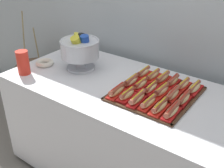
# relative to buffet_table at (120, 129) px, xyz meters

# --- Properties ---
(buffet_table) EXTENTS (1.63, 0.82, 0.80)m
(buffet_table) POSITION_rel_buffet_table_xyz_m (0.00, 0.00, 0.00)
(buffet_table) COLOR silver
(buffet_table) RESTS_ON ground_plane
(floor_vase) EXTENTS (0.46, 0.46, 1.09)m
(floor_vase) POSITION_rel_buffet_table_xyz_m (-1.19, 0.20, -0.14)
(floor_vase) COLOR brown
(floor_vase) RESTS_ON ground_plane
(serving_tray) EXTENTS (0.48, 0.53, 0.01)m
(serving_tray) POSITION_rel_buffet_table_xyz_m (0.26, 0.03, 0.38)
(serving_tray) COLOR #472B19
(serving_tray) RESTS_ON buffet_table
(hot_dog_0) EXTENTS (0.07, 0.18, 0.07)m
(hot_dog_0) POSITION_rel_buffet_table_xyz_m (0.07, -0.14, 0.42)
(hot_dog_0) COLOR red
(hot_dog_0) RESTS_ON serving_tray
(hot_dog_1) EXTENTS (0.07, 0.15, 0.06)m
(hot_dog_1) POSITION_rel_buffet_table_xyz_m (0.14, -0.14, 0.41)
(hot_dog_1) COLOR red
(hot_dog_1) RESTS_ON serving_tray
(hot_dog_2) EXTENTS (0.07, 0.18, 0.06)m
(hot_dog_2) POSITION_rel_buffet_table_xyz_m (0.22, -0.14, 0.41)
(hot_dog_2) COLOR #B21414
(hot_dog_2) RESTS_ON serving_tray
(hot_dog_3) EXTENTS (0.06, 0.16, 0.06)m
(hot_dog_3) POSITION_rel_buffet_table_xyz_m (0.29, -0.14, 0.41)
(hot_dog_3) COLOR red
(hot_dog_3) RESTS_ON serving_tray
(hot_dog_4) EXTENTS (0.07, 0.18, 0.06)m
(hot_dog_4) POSITION_rel_buffet_table_xyz_m (0.37, -0.14, 0.41)
(hot_dog_4) COLOR red
(hot_dog_4) RESTS_ON serving_tray
(hot_dog_5) EXTENTS (0.07, 0.18, 0.06)m
(hot_dog_5) POSITION_rel_buffet_table_xyz_m (0.44, -0.14, 0.41)
(hot_dog_5) COLOR red
(hot_dog_5) RESTS_ON serving_tray
(hot_dog_6) EXTENTS (0.07, 0.17, 0.06)m
(hot_dog_6) POSITION_rel_buffet_table_xyz_m (0.07, 0.03, 0.42)
(hot_dog_6) COLOR #B21414
(hot_dog_6) RESTS_ON serving_tray
(hot_dog_7) EXTENTS (0.06, 0.15, 0.06)m
(hot_dog_7) POSITION_rel_buffet_table_xyz_m (0.14, 0.03, 0.41)
(hot_dog_7) COLOR red
(hot_dog_7) RESTS_ON serving_tray
(hot_dog_8) EXTENTS (0.07, 0.17, 0.06)m
(hot_dog_8) POSITION_rel_buffet_table_xyz_m (0.22, 0.03, 0.41)
(hot_dog_8) COLOR red
(hot_dog_8) RESTS_ON serving_tray
(hot_dog_9) EXTENTS (0.07, 0.17, 0.06)m
(hot_dog_9) POSITION_rel_buffet_table_xyz_m (0.29, 0.03, 0.42)
(hot_dog_9) COLOR red
(hot_dog_9) RESTS_ON serving_tray
(hot_dog_10) EXTENTS (0.07, 0.18, 0.06)m
(hot_dog_10) POSITION_rel_buffet_table_xyz_m (0.37, 0.03, 0.41)
(hot_dog_10) COLOR red
(hot_dog_10) RESTS_ON serving_tray
(hot_dog_11) EXTENTS (0.07, 0.17, 0.06)m
(hot_dog_11) POSITION_rel_buffet_table_xyz_m (0.44, 0.03, 0.41)
(hot_dog_11) COLOR #B21414
(hot_dog_11) RESTS_ON serving_tray
(hot_dog_12) EXTENTS (0.06, 0.16, 0.06)m
(hot_dog_12) POSITION_rel_buffet_table_xyz_m (0.07, 0.19, 0.41)
(hot_dog_12) COLOR red
(hot_dog_12) RESTS_ON serving_tray
(hot_dog_13) EXTENTS (0.06, 0.17, 0.06)m
(hot_dog_13) POSITION_rel_buffet_table_xyz_m (0.14, 0.19, 0.41)
(hot_dog_13) COLOR red
(hot_dog_13) RESTS_ON serving_tray
(hot_dog_14) EXTENTS (0.06, 0.17, 0.06)m
(hot_dog_14) POSITION_rel_buffet_table_xyz_m (0.22, 0.19, 0.42)
(hot_dog_14) COLOR red
(hot_dog_14) RESTS_ON serving_tray
(hot_dog_15) EXTENTS (0.07, 0.16, 0.06)m
(hot_dog_15) POSITION_rel_buffet_table_xyz_m (0.29, 0.19, 0.41)
(hot_dog_15) COLOR #B21414
(hot_dog_15) RESTS_ON serving_tray
(hot_dog_16) EXTENTS (0.06, 0.16, 0.06)m
(hot_dog_16) POSITION_rel_buffet_table_xyz_m (0.37, 0.19, 0.41)
(hot_dog_16) COLOR red
(hot_dog_16) RESTS_ON serving_tray
(hot_dog_17) EXTENTS (0.07, 0.17, 0.06)m
(hot_dog_17) POSITION_rel_buffet_table_xyz_m (0.44, 0.19, 0.41)
(hot_dog_17) COLOR red
(hot_dog_17) RESTS_ON serving_tray
(punch_bowl) EXTENTS (0.29, 0.29, 0.28)m
(punch_bowl) POSITION_rel_buffet_table_xyz_m (-0.39, 0.04, 0.54)
(punch_bowl) COLOR silver
(punch_bowl) RESTS_ON buffet_table
(cup_stack) EXTENTS (0.09, 0.09, 0.18)m
(cup_stack) POSITION_rel_buffet_table_xyz_m (-0.67, -0.27, 0.47)
(cup_stack) COLOR red
(cup_stack) RESTS_ON buffet_table
(donut) EXTENTS (0.14, 0.14, 0.04)m
(donut) POSITION_rel_buffet_table_xyz_m (-0.66, -0.08, 0.40)
(donut) COLOR silver
(donut) RESTS_ON buffet_table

